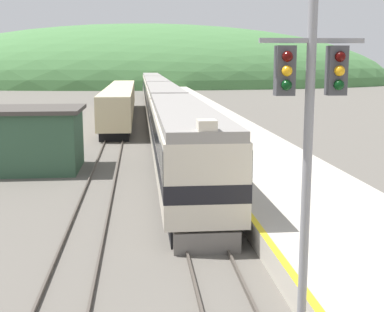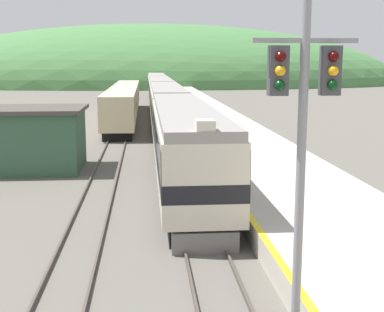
% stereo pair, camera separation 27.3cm
% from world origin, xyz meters
% --- Properties ---
extents(track_main, '(1.52, 180.00, 0.16)m').
position_xyz_m(track_main, '(0.00, 70.00, 0.08)').
color(track_main, '#4C443D').
rests_on(track_main, ground).
extents(track_siding, '(1.52, 180.00, 0.16)m').
position_xyz_m(track_siding, '(-4.41, 70.00, 0.08)').
color(track_siding, '#4C443D').
rests_on(track_siding, ground).
extents(platform, '(6.65, 140.00, 0.88)m').
position_xyz_m(platform, '(5.03, 50.00, 0.43)').
color(platform, '#BCB5A5').
rests_on(platform, ground).
extents(distant_hills, '(140.80, 63.36, 33.34)m').
position_xyz_m(distant_hills, '(0.00, 146.57, 0.00)').
color(distant_hills, '#477A42').
rests_on(distant_hills, ground).
extents(station_shed, '(8.95, 5.44, 3.83)m').
position_xyz_m(station_shed, '(-10.19, 27.44, 1.93)').
color(station_shed, '#385B42').
rests_on(station_shed, ground).
extents(express_train_lead_car, '(3.04, 21.54, 4.63)m').
position_xyz_m(express_train_lead_car, '(0.00, 22.46, 2.33)').
color(express_train_lead_car, black).
rests_on(express_train_lead_car, ground).
extents(carriage_second, '(3.03, 22.03, 4.27)m').
position_xyz_m(carriage_second, '(0.00, 45.36, 2.32)').
color(carriage_second, black).
rests_on(carriage_second, ground).
extents(carriage_third, '(3.03, 22.03, 4.27)m').
position_xyz_m(carriage_third, '(0.00, 68.26, 2.32)').
color(carriage_third, black).
rests_on(carriage_third, ground).
extents(carriage_fourth, '(3.03, 22.03, 4.27)m').
position_xyz_m(carriage_fourth, '(0.00, 91.17, 2.32)').
color(carriage_fourth, black).
rests_on(carriage_fourth, ground).
extents(siding_train, '(2.90, 36.90, 3.73)m').
position_xyz_m(siding_train, '(-4.41, 56.22, 1.93)').
color(siding_train, black).
rests_on(siding_train, ground).
extents(signal_mast_main, '(2.20, 0.42, 7.89)m').
position_xyz_m(signal_mast_main, '(1.29, 5.44, 5.18)').
color(signal_mast_main, gray).
rests_on(signal_mast_main, ground).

